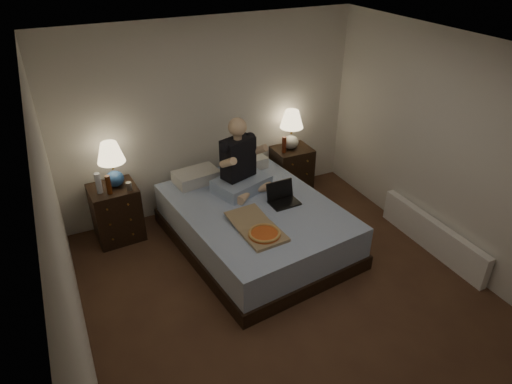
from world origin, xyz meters
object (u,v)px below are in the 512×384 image
bed (255,224)px  lamp_left (112,165)px  lamp_right (291,130)px  soda_can (129,186)px  laptop (285,195)px  pizza_box (264,234)px  beer_bottle_right (284,145)px  nightstand_left (117,213)px  person (241,156)px  water_bottle (98,183)px  beer_bottle_left (109,185)px  radiator (432,235)px  nightstand_right (291,169)px

bed → lamp_left: 1.82m
lamp_right → soda_can: bearing=-174.1°
laptop → pizza_box: size_ratio=0.45×
beer_bottle_right → laptop: size_ratio=0.68×
beer_bottle_right → nightstand_left: bearing=-179.4°
bed → person: 0.84m
nightstand_left → water_bottle: size_ratio=2.82×
person → beer_bottle_left: bearing=149.2°
beer_bottle_right → radiator: beer_bottle_right is taller
bed → nightstand_right: nightstand_right is taller
pizza_box → lamp_left: bearing=125.1°
beer_bottle_left → radiator: (3.36, -1.75, -0.62)m
bed → lamp_right: size_ratio=3.93×
nightstand_right → lamp_right: (-0.02, 0.00, 0.62)m
nightstand_right → beer_bottle_right: 0.49m
lamp_right → beer_bottle_right: size_ratio=2.43×
bed → beer_bottle_left: bearing=147.3°
bed → person: size_ratio=2.37×
nightstand_right → water_bottle: 2.69m
person → bed: bearing=-108.8°
lamp_right → radiator: (0.84, -1.98, -0.76)m
water_bottle → beer_bottle_right: size_ratio=1.09×
nightstand_left → laptop: bearing=-32.0°
person → radiator: (1.85, -1.42, -0.81)m
soda_can → lamp_left: bearing=126.9°
nightstand_right → person: 1.35m
lamp_right → person: 1.15m
beer_bottle_left → laptop: 2.03m
lamp_left → beer_bottle_left: lamp_left is taller
nightstand_left → person: person is taller
bed → beer_bottle_right: 1.34m
beer_bottle_left → laptop: (1.84, -0.85, -0.15)m
water_bottle → lamp_left: bearing=23.0°
bed → nightstand_left: 1.71m
lamp_left → person: bearing=-18.9°
nightstand_left → radiator: 3.82m
bed → nightstand_right: size_ratio=3.25×
lamp_left → water_bottle: bearing=-157.0°
laptop → radiator: laptop is taller
lamp_left → beer_bottle_left: bearing=-121.9°
nightstand_right → person: (-1.03, -0.56, 0.68)m
soda_can → person: 1.36m
lamp_right → person: bearing=-151.0°
lamp_left → beer_bottle_right: bearing=-0.0°
lamp_right → person: size_ratio=0.60×
beer_bottle_right → person: bearing=-150.6°
laptop → pizza_box: 0.72m
lamp_left → laptop: bearing=-30.0°
beer_bottle_left → radiator: size_ratio=0.14×
bed → soda_can: 1.56m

